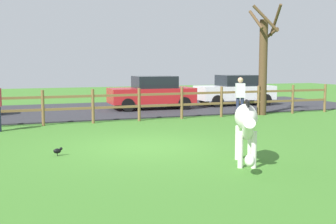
% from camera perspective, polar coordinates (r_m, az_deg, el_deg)
% --- Properties ---
extents(ground_plane, '(60.00, 60.00, 0.00)m').
position_cam_1_polar(ground_plane, '(11.42, -3.12, -4.61)').
color(ground_plane, '#3D7528').
extents(parking_asphalt, '(28.00, 7.40, 0.05)m').
position_cam_1_polar(parking_asphalt, '(20.38, -11.26, 0.19)').
color(parking_asphalt, '#2D2D33').
rests_on(parking_asphalt, ground_plane).
extents(paddock_fence, '(21.39, 0.11, 1.26)m').
position_cam_1_polar(paddock_fence, '(16.03, -9.91, 1.05)').
color(paddock_fence, brown).
rests_on(paddock_fence, ground_plane).
extents(bare_tree, '(1.44, 1.38, 4.65)m').
position_cam_1_polar(bare_tree, '(18.87, 12.53, 6.52)').
color(bare_tree, '#513A23').
rests_on(bare_tree, ground_plane).
extents(zebra, '(1.09, 1.79, 1.41)m').
position_cam_1_polar(zebra, '(9.40, 10.32, -1.35)').
color(zebra, white).
rests_on(zebra, ground_plane).
extents(crow_on_grass, '(0.21, 0.10, 0.20)m').
position_cam_1_polar(crow_on_grass, '(10.58, -14.39, -4.99)').
color(crow_on_grass, black).
rests_on(crow_on_grass, ground_plane).
extents(parked_car_white, '(4.10, 2.08, 1.56)m').
position_cam_1_polar(parked_car_white, '(22.74, 8.89, 2.93)').
color(parked_car_white, white).
rests_on(parked_car_white, parking_asphalt).
extents(parked_car_red, '(4.07, 2.01, 1.56)m').
position_cam_1_polar(parked_car_red, '(20.46, -2.11, 2.63)').
color(parked_car_red, red).
rests_on(parked_car_red, parking_asphalt).
extents(visitor_left_of_tree, '(0.41, 0.32, 1.64)m').
position_cam_1_polar(visitor_left_of_tree, '(17.73, 9.53, 2.18)').
color(visitor_left_of_tree, '#232847').
rests_on(visitor_left_of_tree, ground_plane).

